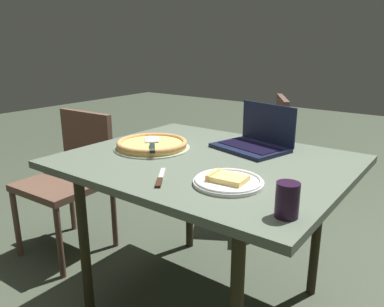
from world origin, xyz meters
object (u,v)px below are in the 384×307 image
(dining_table, at_px, (207,173))
(table_knife, at_px, (160,179))
(pizza_plate, at_px, (228,181))
(laptop, at_px, (255,140))
(drink_cup, at_px, (287,200))
(chair_near, at_px, (262,151))
(chair_far, at_px, (72,173))
(pizza_tray, at_px, (152,144))

(dining_table, distance_m, table_knife, 0.34)
(pizza_plate, bearing_deg, laptop, 106.81)
(drink_cup, bearing_deg, chair_near, 118.68)
(chair_far, bearing_deg, chair_near, 53.75)
(laptop, distance_m, chair_far, 1.15)
(laptop, height_order, table_knife, laptop)
(table_knife, relative_size, chair_near, 0.20)
(drink_cup, relative_size, chair_far, 0.13)
(pizza_tray, xyz_separation_m, drink_cup, (0.83, -0.32, 0.03))
(laptop, distance_m, chair_near, 0.85)
(chair_near, bearing_deg, dining_table, -77.79)
(chair_near, xyz_separation_m, chair_far, (-0.76, -1.03, -0.03))
(chair_near, bearing_deg, pizza_tray, -94.74)
(laptop, height_order, chair_near, laptop)
(dining_table, xyz_separation_m, chair_near, (-0.22, 1.01, -0.17))
(pizza_tray, height_order, chair_near, chair_near)
(laptop, height_order, pizza_tray, laptop)
(pizza_plate, height_order, table_knife, pizza_plate)
(pizza_plate, relative_size, table_knife, 1.40)
(pizza_plate, height_order, chair_near, chair_near)
(laptop, distance_m, table_knife, 0.61)
(pizza_tray, bearing_deg, laptop, 36.63)
(dining_table, bearing_deg, table_knife, -87.11)
(laptop, xyz_separation_m, chair_far, (-1.07, -0.30, -0.31))
(table_knife, height_order, chair_far, chair_far)
(table_knife, bearing_deg, drink_cup, -1.03)
(dining_table, xyz_separation_m, table_knife, (0.02, -0.33, 0.07))
(chair_near, bearing_deg, pizza_plate, -69.34)
(pizza_tray, bearing_deg, table_knife, -43.75)
(pizza_plate, bearing_deg, table_knife, -153.42)
(drink_cup, height_order, chair_near, chair_near)
(pizza_tray, relative_size, table_knife, 2.01)
(dining_table, distance_m, chair_far, 1.00)
(table_knife, xyz_separation_m, chair_far, (-0.99, 0.31, -0.27))
(chair_near, bearing_deg, laptop, -66.87)
(chair_far, bearing_deg, pizza_tray, -0.26)
(pizza_plate, xyz_separation_m, drink_cup, (0.28, -0.12, 0.04))
(laptop, relative_size, pizza_tray, 1.03)
(table_knife, xyz_separation_m, chair_near, (-0.24, 1.34, -0.24))
(pizza_tray, bearing_deg, dining_table, 4.92)
(laptop, relative_size, chair_near, 0.42)
(pizza_plate, relative_size, drink_cup, 2.41)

